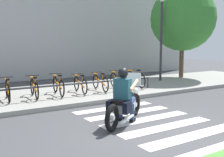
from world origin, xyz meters
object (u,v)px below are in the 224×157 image
bike_rack (76,84)px  tree_near_rack (183,19)px  bicycle_3 (58,85)px  bicycle_4 (80,84)px  bicycle_1 (8,90)px  street_lamp (161,31)px  bicycle_5 (100,82)px  bicycle_2 (34,88)px  bicycle_7 (135,79)px  rider (124,92)px  bicycle_6 (119,80)px  motorcycle (125,105)px

bike_rack → tree_near_rack: tree_near_rack is taller
bicycle_3 → bicycle_4: 0.90m
bicycle_1 → bicycle_3: bicycle_3 is taller
bicycle_1 → tree_near_rack: tree_near_rack is taller
street_lamp → bicycle_4: bearing=-169.4°
bicycle_1 → bicycle_5: 3.58m
bicycle_2 → bicycle_5: bicycle_2 is taller
bicycle_4 → bicycle_7: size_ratio=0.96×
rider → bicycle_5: 4.21m
bicycle_4 → bicycle_6: bearing=-0.0°
bicycle_4 → tree_near_rack: bearing=10.9°
motorcycle → rider: size_ratio=1.32×
tree_near_rack → rider: bearing=-145.6°
bicycle_2 → street_lamp: street_lamp is taller
bicycle_2 → bike_rack: size_ratio=0.23×
bicycle_2 → street_lamp: bearing=7.9°
bicycle_1 → bicycle_7: bicycle_7 is taller
rider → tree_near_rack: size_ratio=0.28×
bicycle_4 → bicycle_5: size_ratio=0.96×
rider → bicycle_5: (1.57, 3.89, -0.34)m
street_lamp → tree_near_rack: (1.94, 0.40, 0.77)m
bicycle_6 → bicycle_7: 0.90m
bicycle_3 → bicycle_7: bearing=-0.0°
bicycle_1 → motorcycle: bearing=-61.6°
motorcycle → tree_near_rack: 9.65m
bicycle_1 → bicycle_2: size_ratio=1.00×
motorcycle → bike_rack: bearing=87.3°
rider → tree_near_rack: tree_near_rack is taller
bicycle_7 → bike_rack: bearing=-170.0°
bicycle_7 → bicycle_5: bearing=180.0°
bicycle_4 → bike_rack: bearing=-128.9°
bicycle_6 → rider: bearing=-122.3°
rider → bicycle_4: bearing=80.2°
rider → bicycle_1: size_ratio=0.91×
bicycle_4 → tree_near_rack: 7.68m
bicycle_4 → bicycle_6: 1.79m
bicycle_4 → bicycle_2: bearing=-180.0°
bicycle_3 → bicycle_7: (3.58, -0.00, 0.00)m
bicycle_4 → bike_rack: (-0.45, -0.55, 0.10)m
bicycle_3 → bicycle_4: (0.90, 0.00, -0.02)m
rider → bicycle_2: (-1.12, 3.89, -0.33)m
motorcycle → rider: 0.38m
bicycle_1 → street_lamp: street_lamp is taller
bicycle_5 → street_lamp: size_ratio=0.37×
motorcycle → bicycle_3: bearing=94.3°
bicycle_1 → bike_rack: bicycle_1 is taller
bicycle_3 → motorcycle: bearing=-85.7°
bicycle_1 → bicycle_2: same height
bicycle_6 → bicycle_1: bearing=-180.0°
rider → bicycle_2: bearing=106.1°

